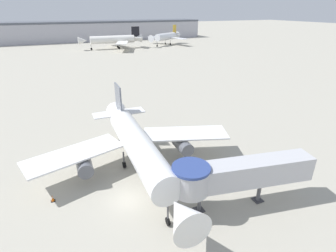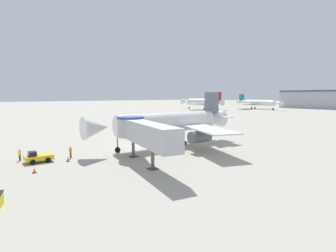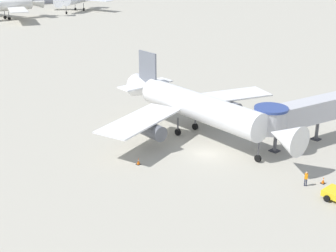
# 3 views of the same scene
# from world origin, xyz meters

# --- Properties ---
(ground_plane) EXTENTS (800.00, 800.00, 0.00)m
(ground_plane) POSITION_xyz_m (0.00, 0.00, 0.00)
(ground_plane) COLOR #A8A393
(main_airplane) EXTENTS (29.40, 29.54, 9.86)m
(main_airplane) POSITION_xyz_m (3.01, 4.99, 4.17)
(main_airplane) COLOR white
(main_airplane) RESTS_ON ground_plane
(jet_bridge) EXTENTS (16.28, 5.92, 6.01)m
(jet_bridge) POSITION_xyz_m (10.55, -5.79, 4.33)
(jet_bridge) COLOR #B7B7BC
(jet_bridge) RESTS_ON ground_plane
(pushback_tug_yellow) EXTENTS (2.48, 3.54, 1.57)m
(pushback_tug_yellow) POSITION_xyz_m (1.66, -17.21, 0.70)
(pushback_tug_yellow) COLOR yellow
(pushback_tug_yellow) RESTS_ON ground_plane
(traffic_cone_port_wing) EXTENTS (0.51, 0.51, 0.83)m
(traffic_cone_port_wing) POSITION_xyz_m (-8.26, 3.22, 0.40)
(traffic_cone_port_wing) COLOR black
(traffic_cone_port_wing) RESTS_ON ground_plane
(traffic_cone_near_nose) EXTENTS (0.46, 0.46, 0.76)m
(traffic_cone_near_nose) POSITION_xyz_m (3.72, -13.79, 0.36)
(traffic_cone_near_nose) COLOR black
(traffic_cone_near_nose) RESTS_ON ground_plane
(traffic_cone_apron_front) EXTENTS (0.47, 0.47, 0.77)m
(traffic_cone_apron_front) POSITION_xyz_m (6.96, -18.63, 0.37)
(traffic_cone_apron_front) COLOR black
(traffic_cone_apron_front) RESTS_ON ground_plane
(ground_crew_marshaller) EXTENTS (0.36, 0.35, 1.65)m
(ground_crew_marshaller) POSITION_xyz_m (-0.77, -19.11, 0.95)
(ground_crew_marshaller) COLOR #1E2338
(ground_crew_marshaller) RESTS_ON ground_plane
(ground_crew_wing_walker) EXTENTS (0.30, 0.37, 1.69)m
(ground_crew_wing_walker) POSITION_xyz_m (1.81, -12.83, 0.98)
(ground_crew_wing_walker) COLOR #1E2338
(ground_crew_wing_walker) RESTS_ON ground_plane
(background_jet_red_tail) EXTENTS (33.13, 32.82, 11.33)m
(background_jet_red_tail) POSITION_xyz_m (-82.88, 97.93, 4.96)
(background_jet_red_tail) COLOR silver
(background_jet_red_tail) RESTS_ON ground_plane
(background_jet_teal_tail) EXTENTS (36.19, 35.26, 10.02)m
(background_jet_teal_tail) POSITION_xyz_m (-64.20, 129.18, 4.41)
(background_jet_teal_tail) COLOR white
(background_jet_teal_tail) RESTS_ON ground_plane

